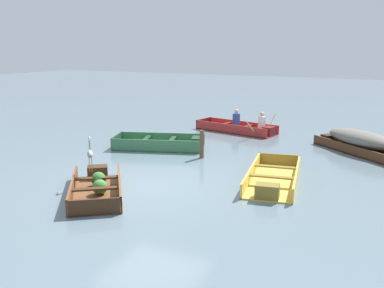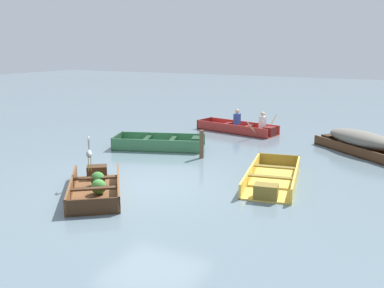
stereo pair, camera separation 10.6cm
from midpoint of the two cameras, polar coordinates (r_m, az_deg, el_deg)
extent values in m
plane|color=slate|center=(10.89, -5.09, -5.31)|extent=(80.00, 80.00, 0.00)
cube|color=brown|center=(10.36, -12.45, -6.41)|extent=(2.55, 2.84, 0.04)
cube|color=brown|center=(10.35, -15.50, -5.67)|extent=(1.70, 2.17, 0.36)
cube|color=brown|center=(10.30, -9.48, -5.46)|extent=(1.70, 2.17, 0.36)
cube|color=#3F2716|center=(9.06, -12.79, -8.20)|extent=(0.93, 0.73, 0.36)
cube|color=#3F2716|center=(11.43, -12.29, -3.64)|extent=(0.62, 0.60, 0.32)
cube|color=#3F2716|center=(10.67, -12.44, -4.43)|extent=(0.91, 0.76, 0.04)
cube|color=#3F2716|center=(9.90, -12.60, -5.82)|extent=(0.91, 0.76, 0.04)
sphere|color=#387533|center=(10.75, -12.19, -4.58)|extent=(0.36, 0.36, 0.36)
sphere|color=#428438|center=(10.17, -12.04, -5.60)|extent=(0.35, 0.35, 0.35)
cube|color=#4C2D19|center=(15.01, 21.71, -1.02)|extent=(3.25, 2.94, 0.04)
cube|color=#4C2D19|center=(14.64, 20.36, -0.69)|extent=(2.61, 2.16, 0.32)
cube|color=#4C2D19|center=(15.33, 23.08, -0.33)|extent=(2.61, 2.16, 0.32)
cube|color=black|center=(16.04, 18.05, 0.67)|extent=(0.58, 0.59, 0.29)
cube|color=black|center=(15.31, 20.47, 0.18)|extent=(0.73, 0.83, 0.04)
cube|color=black|center=(14.62, 23.14, -0.62)|extent=(0.73, 0.83, 0.04)
ellipsoid|color=#6B665B|center=(14.92, 21.85, 0.65)|extent=(2.75, 2.51, 0.50)
cube|color=#387047|center=(14.64, -4.18, -0.46)|extent=(3.25, 2.18, 0.04)
cube|color=#387047|center=(15.17, -3.72, 0.75)|extent=(2.85, 1.06, 0.41)
cube|color=#387047|center=(14.03, -4.70, -0.27)|extent=(2.85, 1.06, 0.41)
cube|color=#1E3D27|center=(14.98, -9.73, 0.42)|extent=(0.46, 1.19, 0.41)
cube|color=#1E3D27|center=(14.38, 0.97, 0.18)|extent=(0.53, 0.65, 0.37)
cube|color=#1E3D27|center=(14.49, -2.45, 0.60)|extent=(0.53, 1.13, 0.04)
cube|color=#1E3D27|center=(14.68, -5.92, 0.70)|extent=(0.53, 1.13, 0.04)
cube|color=#E5BC47|center=(11.18, 10.96, -4.90)|extent=(1.73, 3.25, 0.04)
cube|color=#E5BC47|center=(11.10, 13.92, -4.31)|extent=(0.62, 3.04, 0.36)
cube|color=#E5BC47|center=(11.20, 8.10, -3.89)|extent=(0.62, 3.04, 0.36)
cube|color=olive|center=(12.59, 11.74, -2.16)|extent=(1.18, 0.27, 0.36)
cube|color=olive|center=(9.84, 10.14, -6.24)|extent=(0.59, 0.45, 0.33)
cube|color=olive|center=(10.67, 10.75, -4.34)|extent=(1.10, 0.36, 0.04)
cube|color=olive|center=(11.55, 11.26, -3.03)|extent=(1.10, 0.36, 0.04)
cube|color=#AD2D28|center=(17.50, 6.16, 1.70)|extent=(3.47, 1.64, 0.04)
cube|color=#AD2D28|center=(17.87, 7.01, 2.45)|extent=(3.28, 0.69, 0.37)
cube|color=#AD2D28|center=(17.07, 5.30, 2.01)|extent=(3.28, 0.69, 0.37)
cube|color=maroon|center=(18.39, 1.85, 2.84)|extent=(0.25, 1.01, 0.37)
cube|color=maroon|center=(16.73, 10.47, 1.69)|extent=(0.44, 0.52, 0.33)
cube|color=maroon|center=(17.19, 7.59, 2.34)|extent=(0.33, 0.93, 0.04)
cube|color=maroon|center=(17.72, 4.82, 2.72)|extent=(0.33, 0.93, 0.04)
cube|color=#2D4CA5|center=(17.41, 6.20, 3.31)|extent=(0.23, 0.31, 0.44)
sphere|color=beige|center=(17.36, 6.22, 4.35)|extent=(0.18, 0.18, 0.18)
cube|color=white|center=(16.82, 9.55, 2.87)|extent=(0.23, 0.31, 0.44)
sphere|color=beige|center=(16.77, 9.59, 3.95)|extent=(0.18, 0.18, 0.18)
cylinder|color=tan|center=(17.54, 10.84, 2.91)|extent=(0.17, 0.64, 0.55)
cylinder|color=tan|center=(16.15, 8.14, 2.16)|extent=(0.17, 0.64, 0.55)
cylinder|color=olive|center=(10.74, -13.36, -2.68)|extent=(0.02, 0.02, 0.35)
cylinder|color=olive|center=(10.74, -13.04, -2.67)|extent=(0.02, 0.02, 0.35)
ellipsoid|color=#93999E|center=(10.68, -13.27, -1.31)|extent=(0.31, 0.34, 0.18)
cylinder|color=#93999E|center=(10.74, -13.33, -0.01)|extent=(0.11, 0.12, 0.28)
ellipsoid|color=#93999E|center=(10.75, -13.37, 0.81)|extent=(0.12, 0.12, 0.06)
cone|color=gold|center=(10.83, -13.36, 0.90)|extent=(0.08, 0.09, 0.02)
cylinder|color=brown|center=(13.21, 1.52, -0.04)|extent=(0.13, 0.13, 0.88)
camera|label=1|loc=(0.05, -89.78, 0.05)|focal=40.00mm
camera|label=2|loc=(0.05, 90.22, -0.05)|focal=40.00mm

